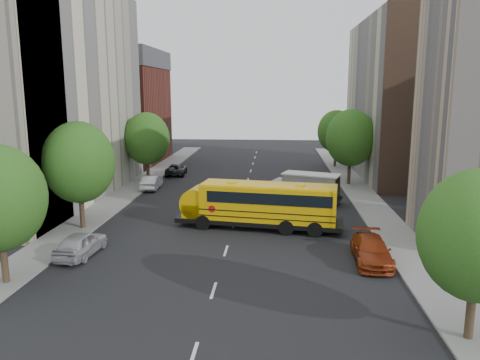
# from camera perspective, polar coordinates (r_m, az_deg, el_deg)

# --- Properties ---
(ground) EXTENTS (120.00, 120.00, 0.00)m
(ground) POSITION_cam_1_polar(r_m,az_deg,el_deg) (37.66, -0.46, -4.57)
(ground) COLOR black
(ground) RESTS_ON ground
(sidewalk_left) EXTENTS (3.00, 80.00, 0.12)m
(sidewalk_left) POSITION_cam_1_polar(r_m,az_deg,el_deg) (44.78, -14.75, -2.35)
(sidewalk_left) COLOR slate
(sidewalk_left) RESTS_ON ground
(sidewalk_right) EXTENTS (3.00, 80.00, 0.12)m
(sidewalk_right) POSITION_cam_1_polar(r_m,az_deg,el_deg) (43.20, 15.52, -2.87)
(sidewalk_right) COLOR slate
(sidewalk_right) RESTS_ON ground
(lane_markings) EXTENTS (0.15, 64.00, 0.01)m
(lane_markings) POSITION_cam_1_polar(r_m,az_deg,el_deg) (47.34, 0.55, -1.34)
(lane_markings) COLOR silver
(lane_markings) RESTS_ON ground
(building_left_cream) EXTENTS (10.00, 26.00, 20.00)m
(building_left_cream) POSITION_cam_1_polar(r_m,az_deg,el_deg) (47.12, -22.56, 10.03)
(building_left_cream) COLOR beige
(building_left_cream) RESTS_ON ground
(building_left_redbrick) EXTENTS (10.00, 15.00, 13.00)m
(building_left_redbrick) POSITION_cam_1_polar(r_m,az_deg,el_deg) (67.62, -13.94, 7.58)
(building_left_redbrick) COLOR maroon
(building_left_redbrick) RESTS_ON ground
(building_right_far) EXTENTS (10.00, 22.00, 18.00)m
(building_right_far) POSITION_cam_1_polar(r_m,az_deg,el_deg) (58.14, 19.50, 9.26)
(building_right_far) COLOR #B9B090
(building_right_far) RESTS_ON ground
(building_right_sidewall) EXTENTS (10.10, 0.30, 18.00)m
(building_right_sidewall) POSITION_cam_1_polar(r_m,az_deg,el_deg) (47.60, 22.93, 8.80)
(building_right_sidewall) COLOR brown
(building_right_sidewall) RESTS_ON ground
(street_tree_1) EXTENTS (5.12, 5.12, 7.90)m
(street_tree_1) POSITION_cam_1_polar(r_m,az_deg,el_deg) (35.46, -19.05, 2.04)
(street_tree_1) COLOR #38281C
(street_tree_1) RESTS_ON ground
(street_tree_2) EXTENTS (4.99, 4.99, 7.71)m
(street_tree_2) POSITION_cam_1_polar(r_m,az_deg,el_deg) (52.35, -11.30, 4.97)
(street_tree_2) COLOR #38281C
(street_tree_2) RESTS_ON ground
(street_tree_3) EXTENTS (4.61, 4.61, 7.11)m
(street_tree_3) POSITION_cam_1_polar(r_m,az_deg,el_deg) (20.61, 27.03, -6.07)
(street_tree_3) COLOR #38281C
(street_tree_3) RESTS_ON ground
(street_tree_4) EXTENTS (5.25, 5.25, 8.10)m
(street_tree_4) POSITION_cam_1_polar(r_m,az_deg,el_deg) (51.04, 13.33, 5.02)
(street_tree_4) COLOR #38281C
(street_tree_4) RESTS_ON ground
(street_tree_5) EXTENTS (4.86, 4.86, 7.51)m
(street_tree_5) POSITION_cam_1_polar(r_m,az_deg,el_deg) (62.90, 11.64, 5.81)
(street_tree_5) COLOR #38281C
(street_tree_5) RESTS_ON ground
(school_bus) EXTENTS (12.45, 4.54, 3.44)m
(school_bus) POSITION_cam_1_polar(r_m,az_deg,el_deg) (34.32, 2.13, -2.80)
(school_bus) COLOR black
(school_bus) RESTS_ON ground
(safari_truck) EXTENTS (6.64, 4.20, 2.69)m
(safari_truck) POSITION_cam_1_polar(r_m,az_deg,el_deg) (42.70, 8.08, -0.86)
(safari_truck) COLOR black
(safari_truck) RESTS_ON ground
(parked_car_0) EXTENTS (2.09, 4.61, 1.54)m
(parked_car_0) POSITION_cam_1_polar(r_m,az_deg,el_deg) (30.59, -18.83, -7.36)
(parked_car_0) COLOR #A9A8AF
(parked_car_0) RESTS_ON ground
(parked_car_1) EXTENTS (1.76, 4.47, 1.45)m
(parked_car_1) POSITION_cam_1_polar(r_m,az_deg,el_deg) (48.95, -10.72, -0.27)
(parked_car_1) COLOR silver
(parked_car_1) RESTS_ON ground
(parked_car_2) EXTENTS (2.56, 4.94, 1.33)m
(parked_car_2) POSITION_cam_1_polar(r_m,az_deg,el_deg) (56.81, -7.77, 1.30)
(parked_car_2) COLOR black
(parked_car_2) RESTS_ON ground
(parked_car_3) EXTENTS (2.25, 5.15, 1.47)m
(parked_car_3) POSITION_cam_1_polar(r_m,az_deg,el_deg) (28.99, 15.72, -8.25)
(parked_car_3) COLOR maroon
(parked_car_3) RESTS_ON ground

